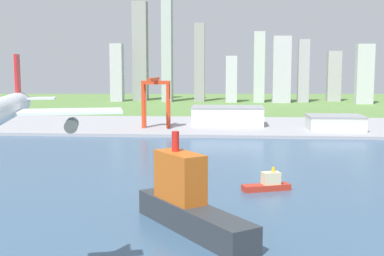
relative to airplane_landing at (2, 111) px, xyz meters
The scene contains 10 objects.
ground_plane 169.30m from the airplane_landing, 80.97° to the left, with size 2400.00×2400.00×0.00m, color #59803E.
water_bay 113.49m from the airplane_landing, 75.81° to the left, with size 840.00×360.00×0.15m, color #385675.
industrial_pier 354.98m from the airplane_landing, 85.82° to the left, with size 840.00×140.00×2.50m, color #96969B.
airplane_landing is the anchor object (origin of this frame).
tugboat_small 142.97m from the airplane_landing, 66.17° to the left, with size 21.15×12.19×9.76m.
container_barge 83.61m from the airplane_landing, 69.72° to the left, with size 41.25×50.53×30.70m.
port_crane_red 322.36m from the airplane_landing, 93.93° to the left, with size 22.57×46.32×41.08m.
warehouse_main 350.50m from the airplane_landing, 84.05° to the left, with size 60.97×35.26×16.12m.
warehouse_annex 343.64m from the airplane_landing, 69.26° to the left, with size 43.03×33.15×11.72m.
distant_skyline 685.74m from the airplane_landing, 88.30° to the left, with size 383.71×72.28×159.12m.
Camera 1 is at (14.43, 53.47, 51.45)m, focal length 47.38 mm.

